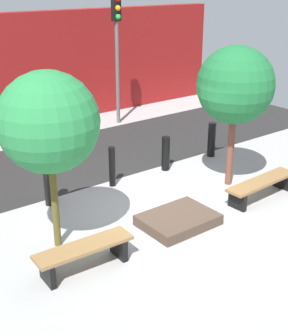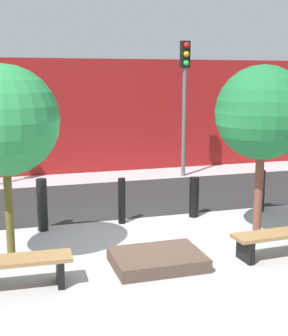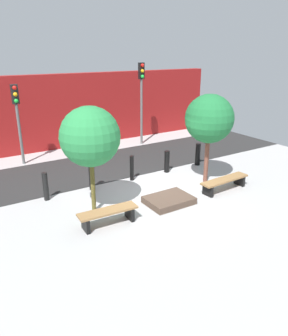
% 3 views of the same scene
% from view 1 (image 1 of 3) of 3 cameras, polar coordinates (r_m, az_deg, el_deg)
% --- Properties ---
extents(ground_plane, '(18.00, 18.00, 0.00)m').
position_cam_1_polar(ground_plane, '(10.02, 0.99, -5.02)').
color(ground_plane, '#A0A0A0').
extents(road_strip, '(18.00, 3.61, 0.01)m').
position_cam_1_polar(road_strip, '(12.76, -8.98, 0.95)').
color(road_strip, '#262626').
rests_on(road_strip, ground).
extents(building_facade, '(16.20, 0.50, 3.59)m').
position_cam_1_polar(building_facade, '(15.52, -16.10, 11.10)').
color(building_facade, maroon).
rests_on(building_facade, ground).
extents(bench_left, '(1.73, 0.53, 0.46)m').
position_cam_1_polar(bench_left, '(8.01, -7.30, -10.15)').
color(bench_left, black).
rests_on(bench_left, ground).
extents(bench_right, '(1.99, 0.52, 0.43)m').
position_cam_1_polar(bench_right, '(10.69, 14.12, -2.01)').
color(bench_right, black).
rests_on(bench_right, ground).
extents(planter_bed, '(1.45, 1.08, 0.21)m').
position_cam_1_polar(planter_bed, '(9.40, 4.18, -6.32)').
color(planter_bed, '#4C3A2F').
rests_on(planter_bed, ground).
extents(tree_behind_left_bench, '(1.74, 1.74, 3.23)m').
position_cam_1_polar(tree_behind_left_bench, '(7.96, -11.58, 5.41)').
color(tree_behind_left_bench, brown).
rests_on(tree_behind_left_bench, ground).
extents(tree_behind_right_bench, '(1.73, 1.73, 3.25)m').
position_cam_1_polar(tree_behind_right_bench, '(10.65, 11.08, 9.82)').
color(tree_behind_right_bench, brown).
rests_on(tree_behind_right_bench, ground).
extents(bollard_left, '(0.21, 0.21, 1.05)m').
position_cam_1_polar(bollard_left, '(10.19, -11.56, -1.72)').
color(bollard_left, black).
rests_on(bollard_left, ground).
extents(bollard_center, '(0.15, 0.15, 0.97)m').
position_cam_1_polar(bollard_center, '(10.94, -3.91, 0.16)').
color(bollard_center, black).
rests_on(bollard_center, ground).
extents(bollard_right, '(0.21, 0.21, 0.88)m').
position_cam_1_polar(bollard_right, '(11.86, 2.66, 1.78)').
color(bollard_right, black).
rests_on(bollard_right, ground).
extents(bollard_far_right, '(0.21, 0.21, 0.95)m').
position_cam_1_polar(bollard_far_right, '(12.89, 8.24, 3.44)').
color(bollard_far_right, black).
rests_on(bollard_far_right, ground).
extents(traffic_light_mid_west, '(0.28, 0.27, 4.08)m').
position_cam_1_polar(traffic_light_mid_west, '(15.36, -3.32, 15.58)').
color(traffic_light_mid_west, '#5C5C5C').
rests_on(traffic_light_mid_west, ground).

